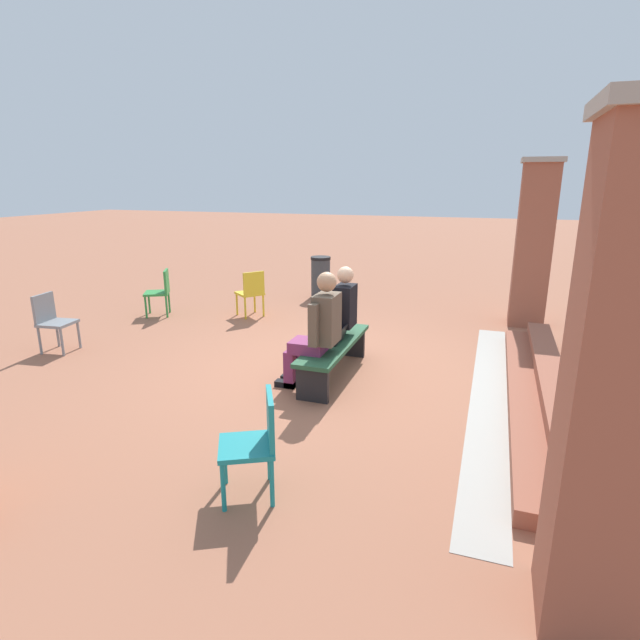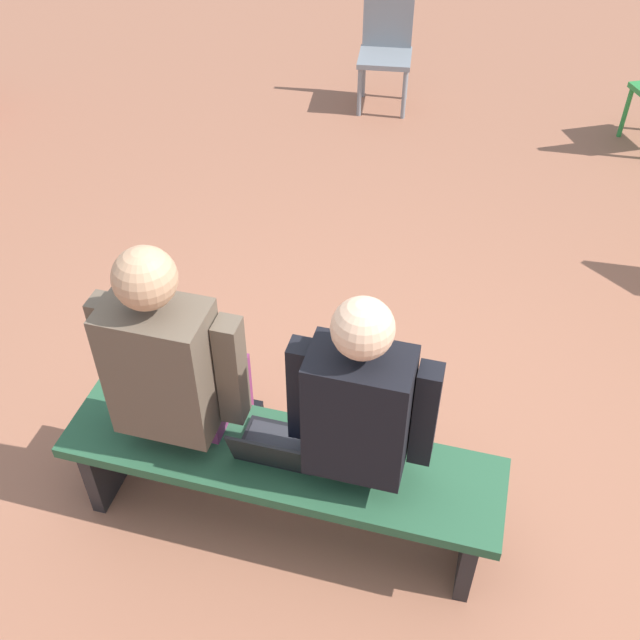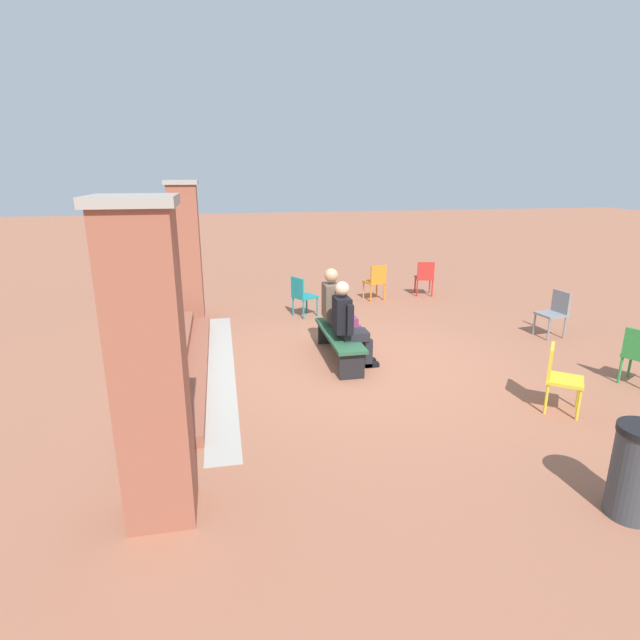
% 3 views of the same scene
% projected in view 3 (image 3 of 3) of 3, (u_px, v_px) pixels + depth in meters
% --- Properties ---
extents(ground_plane, '(60.00, 60.00, 0.00)m').
position_uv_depth(ground_plane, '(354.00, 363.00, 7.90)').
color(ground_plane, '#9E6047').
extents(concrete_strip, '(5.46, 0.40, 0.01)m').
position_uv_depth(concrete_strip, '(221.00, 368.00, 7.70)').
color(concrete_strip, '#A8A399').
rests_on(concrete_strip, ground).
extents(brick_steps, '(4.66, 0.60, 0.30)m').
position_uv_depth(brick_steps, '(184.00, 363.00, 7.56)').
color(brick_steps, '#93513D').
rests_on(brick_steps, ground).
extents(brick_pillar_left_of_steps, '(0.64, 0.64, 2.75)m').
position_uv_depth(brick_pillar_left_of_steps, '(150.00, 368.00, 4.05)').
color(brick_pillar_left_of_steps, '#93513D').
rests_on(brick_pillar_left_of_steps, ground).
extents(brick_pillar_right_of_steps, '(0.64, 0.64, 2.75)m').
position_uv_depth(brick_pillar_right_of_steps, '(186.00, 251.00, 10.00)').
color(brick_pillar_right_of_steps, '#93513D').
rests_on(brick_pillar_right_of_steps, ground).
extents(bench, '(1.80, 0.44, 0.45)m').
position_uv_depth(bench, '(339.00, 339.00, 7.95)').
color(bench, '#285638').
rests_on(bench, ground).
extents(person_student, '(0.55, 0.69, 1.35)m').
position_uv_depth(person_student, '(349.00, 322.00, 7.55)').
color(person_student, '#232328').
rests_on(person_student, ground).
extents(person_adult, '(0.58, 0.73, 1.41)m').
position_uv_depth(person_adult, '(338.00, 308.00, 8.25)').
color(person_adult, '#7F2D5B').
rests_on(person_adult, ground).
extents(laptop, '(0.32, 0.29, 0.21)m').
position_uv_depth(laptop, '(338.00, 330.00, 7.91)').
color(laptop, black).
rests_on(laptop, bench).
extents(plastic_chair_far_left, '(0.51, 0.51, 0.84)m').
position_uv_depth(plastic_chair_far_left, '(425.00, 276.00, 12.04)').
color(plastic_chair_far_left, red).
rests_on(plastic_chair_far_left, ground).
extents(plastic_chair_mid_courtyard, '(0.57, 0.57, 0.84)m').
position_uv_depth(plastic_chair_mid_courtyard, '(302.00, 294.00, 10.27)').
color(plastic_chair_mid_courtyard, teal).
rests_on(plastic_chair_mid_courtyard, ground).
extents(plastic_chair_near_bench_right, '(0.47, 0.47, 0.84)m').
position_uv_depth(plastic_chair_near_bench_right, '(555.00, 311.00, 9.05)').
color(plastic_chair_near_bench_right, gray).
rests_on(plastic_chair_near_bench_right, ground).
extents(plastic_chair_foreground, '(0.59, 0.59, 0.84)m').
position_uv_depth(plastic_chair_foreground, '(559.00, 374.00, 6.22)').
color(plastic_chair_foreground, gold).
rests_on(plastic_chair_foreground, ground).
extents(plastic_chair_far_right, '(0.50, 0.50, 0.84)m').
position_uv_depth(plastic_chair_far_right, '(376.00, 280.00, 11.61)').
color(plastic_chair_far_right, orange).
rests_on(plastic_chair_far_right, ground).
extents(litter_bin, '(0.42, 0.42, 0.86)m').
position_uv_depth(litter_bin, '(636.00, 472.00, 4.29)').
color(litter_bin, '#383D42').
rests_on(litter_bin, ground).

